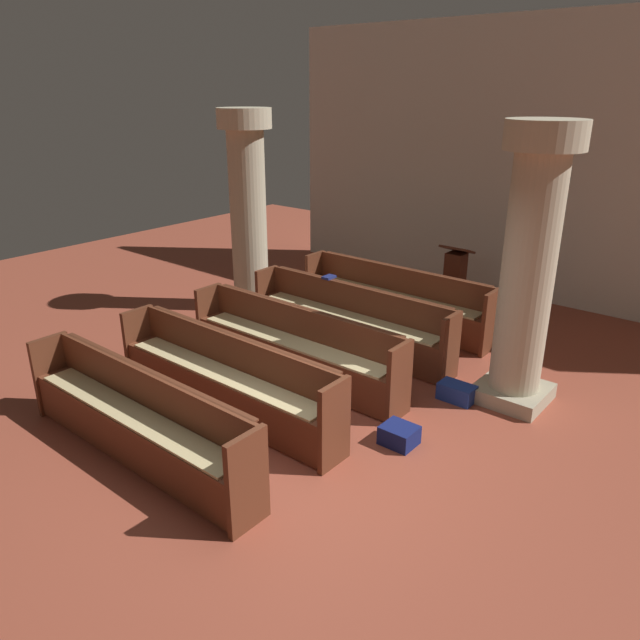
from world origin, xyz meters
TOP-DOWN VIEW (x-y plane):
  - ground_plane at (0.00, 0.00)m, footprint 19.20×19.20m
  - back_wall at (0.00, 6.08)m, footprint 10.00×0.16m
  - pew_row_0 at (-1.17, 3.44)m, footprint 3.15×0.46m
  - pew_row_1 at (-1.17, 2.30)m, footprint 3.15×0.46m
  - pew_row_2 at (-1.17, 1.17)m, footprint 3.15×0.47m
  - pew_row_3 at (-1.17, 0.03)m, footprint 3.15×0.46m
  - pew_row_4 at (-1.17, -1.11)m, footprint 3.15×0.46m
  - pillar_aisle_side at (1.18, 2.37)m, footprint 0.83×0.83m
  - pillar_far_side at (-3.47, 2.69)m, footprint 0.83×0.83m
  - lectern at (-0.83, 4.70)m, footprint 0.48×0.45m
  - hymn_book at (-1.68, 2.50)m, footprint 0.13×0.19m
  - kneeler_box_blue at (0.69, 1.94)m, footprint 0.42×0.25m
  - kneeler_box_navy at (0.66, 0.73)m, footprint 0.35×0.31m

SIDE VIEW (x-z plane):
  - ground_plane at x=0.00m, z-range 0.00..0.00m
  - kneeler_box_navy at x=0.66m, z-range 0.00..0.20m
  - kneeler_box_blue at x=0.69m, z-range 0.00..0.20m
  - lectern at x=-0.83m, z-range -0.09..0.99m
  - pew_row_0 at x=-1.17m, z-range 0.04..0.93m
  - pew_row_1 at x=-1.17m, z-range 0.04..0.93m
  - pew_row_2 at x=-1.17m, z-range 0.04..0.93m
  - pew_row_3 at x=-1.17m, z-range 0.04..0.93m
  - pew_row_4 at x=-1.17m, z-range 0.04..0.93m
  - hymn_book at x=-1.68m, z-range 0.89..0.92m
  - pillar_aisle_side at x=1.18m, z-range 0.07..3.21m
  - pillar_far_side at x=-3.47m, z-range 0.07..3.21m
  - back_wall at x=0.00m, z-range 0.00..4.50m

